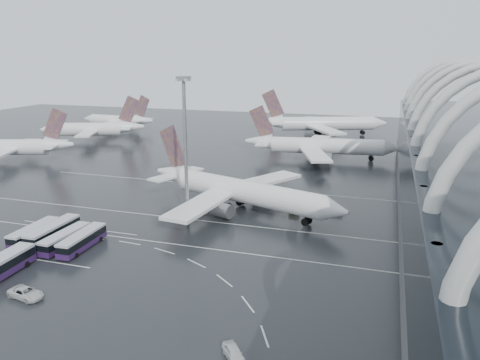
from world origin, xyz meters
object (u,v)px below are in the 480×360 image
(bus_row_near_b, at_px, (53,232))
(gse_cart_belly_a, at_px, (294,211))
(airliner_gate_b, at_px, (318,146))
(bus_row_near_c, at_px, (65,239))
(van_curve_b, at_px, (234,353))
(jet_remote_mid, at_px, (94,129))
(jet_remote_far, at_px, (119,121))
(gse_cart_belly_e, at_px, (281,201))
(airliner_gate_c, at_px, (320,124))
(floodlight_mast, at_px, (185,132))
(airliner_main, at_px, (237,191))
(bus_row_near_d, at_px, (82,240))
(gse_cart_belly_b, at_px, (337,210))
(jet_remote_west, at_px, (15,147))
(van_curve_a, at_px, (26,293))
(bus_row_near_a, at_px, (34,233))

(bus_row_near_b, relative_size, gse_cart_belly_a, 5.73)
(airliner_gate_b, bearing_deg, gse_cart_belly_a, -94.35)
(airliner_gate_b, relative_size, bus_row_near_c, 4.34)
(van_curve_b, bearing_deg, jet_remote_mid, 91.63)
(jet_remote_far, relative_size, van_curve_b, 8.58)
(bus_row_near_b, relative_size, bus_row_near_c, 1.10)
(airliner_gate_b, bearing_deg, gse_cart_belly_e, -98.92)
(airliner_gate_c, distance_m, floodlight_mast, 123.15)
(airliner_main, relative_size, airliner_gate_c, 0.93)
(bus_row_near_d, bearing_deg, van_curve_b, -123.02)
(airliner_gate_c, height_order, gse_cart_belly_a, airliner_gate_c)
(jet_remote_far, xyz_separation_m, gse_cart_belly_a, (105.76, -96.46, -3.85))
(airliner_main, bearing_deg, bus_row_near_d, -105.24)
(bus_row_near_b, height_order, gse_cart_belly_e, bus_row_near_b)
(airliner_main, height_order, gse_cart_belly_a, airliner_main)
(bus_row_near_c, xyz_separation_m, gse_cart_belly_b, (47.48, 36.06, -0.98))
(airliner_gate_b, xyz_separation_m, bus_row_near_c, (-34.59, -92.33, -3.00))
(airliner_gate_b, xyz_separation_m, gse_cart_belly_b, (12.88, -56.26, -3.98))
(jet_remote_west, distance_m, bus_row_near_d, 90.07)
(gse_cart_belly_b, relative_size, gse_cart_belly_e, 1.12)
(bus_row_near_d, bearing_deg, bus_row_near_b, 76.29)
(bus_row_near_d, bearing_deg, jet_remote_far, 27.20)
(van_curve_b, bearing_deg, bus_row_near_d, 110.39)
(van_curve_a, bearing_deg, gse_cart_belly_a, -21.92)
(jet_remote_west, distance_m, van_curve_b, 134.01)
(floodlight_mast, distance_m, gse_cart_belly_e, 31.31)
(van_curve_a, bearing_deg, van_curve_b, -87.61)
(airliner_main, xyz_separation_m, bus_row_near_c, (-24.52, -31.33, -2.95))
(jet_remote_west, xyz_separation_m, bus_row_near_c, (65.04, -58.49, -3.08))
(jet_remote_mid, distance_m, bus_row_near_a, 113.32)
(van_curve_a, height_order, gse_cart_belly_a, van_curve_a)
(airliner_gate_b, xyz_separation_m, floodlight_mast, (-18.51, -71.07, 15.07))
(jet_remote_west, relative_size, bus_row_near_b, 3.05)
(airliner_main, height_order, van_curve_a, airliner_main)
(van_curve_a, bearing_deg, airliner_gate_b, -4.44)
(airliner_gate_b, relative_size, floodlight_mast, 1.71)
(jet_remote_west, distance_m, van_curve_a, 105.25)
(van_curve_b, bearing_deg, gse_cart_belly_e, 59.11)
(bus_row_near_d, relative_size, van_curve_a, 2.15)
(jet_remote_west, bearing_deg, gse_cart_belly_a, 147.34)
(jet_remote_mid, height_order, van_curve_a, jet_remote_mid)
(bus_row_near_c, distance_m, floodlight_mast, 32.20)
(airliner_gate_c, distance_m, jet_remote_west, 125.70)
(jet_remote_mid, bearing_deg, van_curve_b, 108.90)
(bus_row_near_c, relative_size, bus_row_near_d, 0.98)
(van_curve_b, xyz_separation_m, gse_cart_belly_e, (-8.14, 61.68, -0.18))
(airliner_main, height_order, airliner_gate_c, airliner_gate_c)
(bus_row_near_b, bearing_deg, gse_cart_belly_b, -56.96)
(airliner_main, height_order, gse_cart_belly_e, airliner_main)
(bus_row_near_a, relative_size, bus_row_near_b, 0.90)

